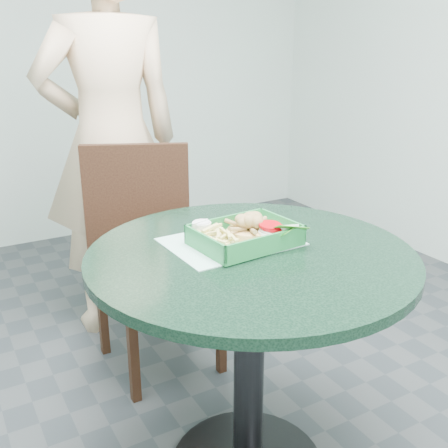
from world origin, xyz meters
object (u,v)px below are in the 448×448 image
dining_chair (148,242)px  crab_sandwich (251,231)px  sauce_ramekin (203,232)px  diner_person (109,101)px  cafe_table (250,310)px  food_basket (245,246)px

dining_chair → crab_sandwich: bearing=-62.1°
crab_sandwich → sauce_ramekin: crab_sandwich is taller
diner_person → sauce_ramekin: diner_person is taller
cafe_table → food_basket: size_ratio=3.26×
food_basket → sauce_ramekin: bearing=135.8°
dining_chair → sauce_ramekin: dining_chair is taller
dining_chair → food_basket: bearing=-64.9°
food_basket → crab_sandwich: size_ratio=2.16×
sauce_ramekin → crab_sandwich: bearing=-27.4°
cafe_table → dining_chair: dining_chair is taller
dining_chair → diner_person: 0.65m
diner_person → crab_sandwich: size_ratio=16.35×
diner_person → sauce_ramekin: (-0.06, -1.00, -0.29)m
cafe_table → crab_sandwich: 0.24m
diner_person → crab_sandwich: (0.07, -1.07, -0.28)m
diner_person → sauce_ramekin: size_ratio=38.67×
food_basket → cafe_table: bearing=-101.1°
cafe_table → crab_sandwich: crab_sandwich is taller
dining_chair → sauce_ramekin: 0.71m
dining_chair → crab_sandwich: size_ratio=7.01×
cafe_table → diner_person: (-0.02, 1.14, 0.50)m
crab_sandwich → sauce_ramekin: 0.14m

